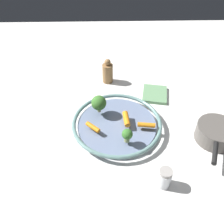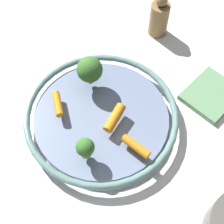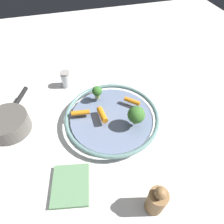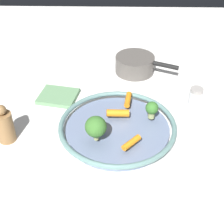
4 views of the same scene
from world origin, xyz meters
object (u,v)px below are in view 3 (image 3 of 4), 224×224
Objects in this scene: baby_carrot_right at (132,101)px; baby_carrot_left at (81,113)px; broccoli_floret_mid at (136,115)px; salt_shaker at (66,79)px; saucepan at (9,123)px; serving_bowl at (112,118)px; pepper_mill at (156,200)px; baby_carrot_back at (102,114)px; dish_towel at (71,185)px; broccoli_floret_large at (97,92)px.

baby_carrot_right is 0.19m from baby_carrot_left.
broccoli_floret_mid is 0.36m from salt_shaker.
baby_carrot_right is at bearing 86.64° from saucepan.
pepper_mill is at bearing 5.73° from serving_bowl.
baby_carrot_left is 0.99× the size of baby_carrot_back.
dish_towel is (0.44, -0.04, -0.03)m from salt_shaker.
serving_bowl is 6.42× the size of broccoli_floret_large.
pepper_mill is at bearing 61.36° from dish_towel.
saucepan is 0.32m from dish_towel.
baby_carrot_right reaches higher than serving_bowl.
broccoli_floret_mid is 0.59× the size of dish_towel.
serving_bowl is 2.78× the size of dish_towel.
baby_carrot_left is 0.53× the size of dish_towel.
baby_carrot_left is 0.20m from broccoli_floret_mid.
baby_carrot_left is 0.21m from salt_shaker.
baby_carrot_back is 1.23× the size of broccoli_floret_large.
broccoli_floret_large is at bearing 35.26° from salt_shaker.
broccoli_floret_large is 0.43× the size of dish_towel.
baby_carrot_right is 1.14× the size of broccoli_floret_large.
dish_towel is (0.26, 0.18, -0.02)m from saucepan.
serving_bowl is at bearing 73.60° from baby_carrot_left.
broccoli_floret_mid reaches higher than baby_carrot_back.
pepper_mill is at bearing -9.33° from baby_carrot_right.
broccoli_floret_mid is 0.32× the size of saucepan.
baby_carrot_back is at bearing 67.86° from baby_carrot_left.
serving_bowl is 4.69× the size of salt_shaker.
broccoli_floret_mid is 0.26m from pepper_mill.
broccoli_floret_large is 0.18m from salt_shaker.
pepper_mill reaches higher than salt_shaker.
broccoli_floret_large is at bearing 153.71° from dish_towel.
baby_carrot_right is at bearing 170.67° from pepper_mill.
saucepan is at bearing -105.81° from broccoli_floret_mid.
broccoli_floret_mid reaches higher than saucepan.
broccoli_floret_large is 0.73× the size of salt_shaker.
baby_carrot_left is 0.54× the size of pepper_mill.
baby_carrot_back is 0.90× the size of salt_shaker.
baby_carrot_back is 0.10m from broccoli_floret_large.
broccoli_floret_mid is 1.00× the size of salt_shaker.
salt_shaker is (-0.30, -0.20, -0.05)m from broccoli_floret_mid.
pepper_mill reaches higher than broccoli_floret_large.
dish_towel is at bearing -118.64° from pepper_mill.
dish_towel is at bearing -26.29° from broccoli_floret_large.
broccoli_floret_large reaches higher than salt_shaker.
salt_shaker is at bearing -133.00° from baby_carrot_right.
baby_carrot_left is at bearing 162.89° from dish_towel.
serving_bowl is 0.26m from dish_towel.
dish_towel is (-0.11, -0.21, -0.04)m from pepper_mill.
pepper_mill is (0.31, 0.03, 0.03)m from serving_bowl.
serving_bowl is 0.04m from baby_carrot_back.
baby_carrot_back is 0.26m from salt_shaker.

